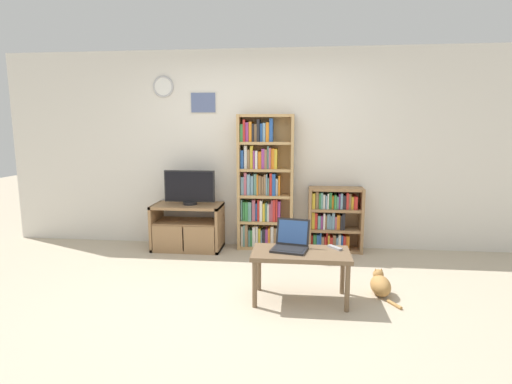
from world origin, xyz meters
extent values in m
plane|color=#BCAD93|center=(0.00, 0.00, 0.00)|extent=(18.00, 18.00, 0.00)
cube|color=silver|center=(0.00, 1.80, 1.30)|extent=(6.90, 0.06, 2.60)
torus|color=#B2B2B7|center=(-1.24, 1.76, 2.13)|extent=(0.28, 0.03, 0.28)
cylinder|color=white|center=(-1.24, 1.76, 2.13)|extent=(0.23, 0.02, 0.23)
cube|color=silver|center=(-0.70, 1.77, 1.92)|extent=(0.36, 0.01, 0.28)
cube|color=slate|center=(-0.70, 1.76, 1.92)|extent=(0.32, 0.02, 0.25)
cube|color=#9E754C|center=(-1.31, 1.51, 0.30)|extent=(0.04, 0.49, 0.60)
cube|color=#9E754C|center=(-0.45, 1.51, 0.30)|extent=(0.04, 0.49, 0.60)
cube|color=#9E754C|center=(-0.88, 1.51, 0.58)|extent=(0.90, 0.49, 0.04)
cube|color=#9E754C|center=(-0.88, 1.51, 0.02)|extent=(0.90, 0.49, 0.04)
cube|color=#9E754C|center=(-0.88, 1.51, 0.36)|extent=(0.83, 0.46, 0.04)
cube|color=#9E754C|center=(-1.09, 1.27, 0.20)|extent=(0.40, 0.02, 0.32)
cube|color=#9E754C|center=(-0.68, 1.27, 0.20)|extent=(0.40, 0.02, 0.32)
cylinder|color=black|center=(-0.84, 1.50, 0.62)|extent=(0.18, 0.18, 0.04)
cube|color=black|center=(-0.84, 1.50, 0.84)|extent=(0.66, 0.05, 0.41)
cube|color=black|center=(-0.84, 1.47, 0.84)|extent=(0.62, 0.01, 0.37)
cube|color=tan|center=(-0.21, 1.63, 0.88)|extent=(0.04, 0.25, 1.76)
cube|color=tan|center=(0.48, 1.63, 0.88)|extent=(0.04, 0.25, 1.76)
cube|color=tan|center=(0.14, 1.74, 0.88)|extent=(0.72, 0.02, 1.76)
cube|color=tan|center=(0.14, 1.63, 0.02)|extent=(0.65, 0.22, 0.04)
cube|color=tan|center=(0.14, 1.63, 0.36)|extent=(0.65, 0.22, 0.04)
cube|color=tan|center=(0.14, 1.63, 0.71)|extent=(0.65, 0.22, 0.04)
cube|color=tan|center=(0.14, 1.63, 1.05)|extent=(0.65, 0.22, 0.04)
cube|color=tan|center=(0.14, 1.63, 1.40)|extent=(0.65, 0.22, 0.04)
cube|color=tan|center=(0.14, 1.63, 1.74)|extent=(0.65, 0.22, 0.04)
cube|color=white|center=(-0.17, 1.64, 0.17)|extent=(0.03, 0.17, 0.27)
cube|color=#5B9389|center=(-0.14, 1.63, 0.18)|extent=(0.02, 0.20, 0.29)
cube|color=#93704C|center=(-0.11, 1.63, 0.18)|extent=(0.04, 0.20, 0.29)
cube|color=#5B9389|center=(-0.07, 1.64, 0.15)|extent=(0.02, 0.17, 0.22)
cube|color=#388947|center=(-0.04, 1.64, 0.15)|extent=(0.03, 0.16, 0.22)
cube|color=white|center=(-0.01, 1.64, 0.17)|extent=(0.04, 0.18, 0.27)
cube|color=white|center=(0.03, 1.64, 0.17)|extent=(0.03, 0.17, 0.27)
cube|color=gold|center=(0.06, 1.64, 0.16)|extent=(0.03, 0.16, 0.24)
cube|color=#759EB7|center=(0.09, 1.64, 0.14)|extent=(0.02, 0.15, 0.22)
cube|color=#232328|center=(0.12, 1.64, 0.15)|extent=(0.04, 0.16, 0.24)
cube|color=#9E4293|center=(0.16, 1.64, 0.15)|extent=(0.03, 0.17, 0.24)
cube|color=orange|center=(0.19, 1.63, 0.16)|extent=(0.03, 0.19, 0.25)
cube|color=white|center=(0.23, 1.64, 0.17)|extent=(0.04, 0.17, 0.27)
cube|color=#93704C|center=(0.27, 1.64, 0.16)|extent=(0.03, 0.18, 0.26)
cube|color=white|center=(0.31, 1.64, 0.16)|extent=(0.04, 0.18, 0.26)
cube|color=#5B9389|center=(0.34, 1.64, 0.16)|extent=(0.02, 0.17, 0.24)
cube|color=#232328|center=(0.38, 1.64, 0.16)|extent=(0.04, 0.15, 0.26)
cube|color=#5B9389|center=(-0.17, 1.64, 0.52)|extent=(0.02, 0.17, 0.28)
cube|color=#388947|center=(-0.14, 1.64, 0.51)|extent=(0.02, 0.17, 0.25)
cube|color=#388947|center=(-0.11, 1.63, 0.51)|extent=(0.04, 0.19, 0.25)
cube|color=#5B9389|center=(-0.06, 1.63, 0.51)|extent=(0.04, 0.20, 0.25)
cube|color=#B75B70|center=(-0.01, 1.64, 0.52)|extent=(0.04, 0.17, 0.28)
cube|color=#2856A8|center=(0.02, 1.64, 0.50)|extent=(0.02, 0.16, 0.23)
cube|color=red|center=(0.05, 1.64, 0.52)|extent=(0.03, 0.18, 0.28)
cube|color=white|center=(0.08, 1.63, 0.52)|extent=(0.03, 0.18, 0.27)
cube|color=gold|center=(0.12, 1.63, 0.50)|extent=(0.03, 0.19, 0.24)
cube|color=#5B9389|center=(0.15, 1.64, 0.50)|extent=(0.03, 0.16, 0.24)
cube|color=white|center=(0.18, 1.63, 0.50)|extent=(0.02, 0.19, 0.23)
cube|color=#B75B70|center=(0.20, 1.64, 0.50)|extent=(0.02, 0.17, 0.23)
cube|color=#B75B70|center=(0.23, 1.64, 0.52)|extent=(0.02, 0.15, 0.28)
cube|color=red|center=(0.26, 1.63, 0.53)|extent=(0.04, 0.19, 0.29)
cube|color=red|center=(0.29, 1.64, 0.53)|extent=(0.02, 0.18, 0.30)
cube|color=#9E4293|center=(0.32, 1.64, 0.51)|extent=(0.03, 0.15, 0.27)
cube|color=#759EB7|center=(-0.16, 1.64, 0.84)|extent=(0.04, 0.17, 0.23)
cube|color=#B75B70|center=(-0.12, 1.64, 0.87)|extent=(0.03, 0.18, 0.29)
cube|color=#759EB7|center=(-0.08, 1.64, 0.86)|extent=(0.04, 0.18, 0.27)
cube|color=#759EB7|center=(-0.04, 1.64, 0.85)|extent=(0.04, 0.16, 0.25)
cube|color=#5B9389|center=(0.01, 1.64, 0.86)|extent=(0.04, 0.16, 0.28)
cube|color=orange|center=(0.04, 1.63, 0.86)|extent=(0.02, 0.19, 0.27)
cube|color=#93704C|center=(0.07, 1.64, 0.85)|extent=(0.03, 0.17, 0.25)
cube|color=#93704C|center=(0.10, 1.64, 0.85)|extent=(0.03, 0.16, 0.24)
cube|color=#93704C|center=(0.13, 1.64, 0.86)|extent=(0.03, 0.16, 0.27)
cube|color=#759EB7|center=(0.16, 1.64, 0.86)|extent=(0.02, 0.16, 0.27)
cube|color=#5B9389|center=(0.18, 1.64, 0.84)|extent=(0.02, 0.18, 0.23)
cube|color=red|center=(0.21, 1.63, 0.87)|extent=(0.03, 0.20, 0.29)
cube|color=#2856A8|center=(0.25, 1.63, 0.87)|extent=(0.04, 0.20, 0.28)
cube|color=white|center=(0.29, 1.64, 0.84)|extent=(0.03, 0.16, 0.22)
cube|color=orange|center=(0.32, 1.64, 0.85)|extent=(0.02, 0.17, 0.26)
cube|color=#2856A8|center=(-0.16, 1.64, 1.19)|extent=(0.04, 0.18, 0.23)
cube|color=white|center=(-0.12, 1.64, 1.22)|extent=(0.04, 0.15, 0.30)
cube|color=#93704C|center=(-0.08, 1.64, 1.19)|extent=(0.03, 0.16, 0.25)
cube|color=gold|center=(-0.04, 1.63, 1.22)|extent=(0.03, 0.18, 0.29)
cube|color=#9E4293|center=(-0.01, 1.63, 1.19)|extent=(0.02, 0.20, 0.23)
cube|color=white|center=(0.02, 1.63, 1.19)|extent=(0.03, 0.20, 0.23)
cube|color=orange|center=(0.06, 1.64, 1.18)|extent=(0.04, 0.16, 0.22)
cube|color=#9E4293|center=(0.11, 1.64, 1.20)|extent=(0.04, 0.17, 0.26)
cube|color=#93704C|center=(0.14, 1.63, 1.20)|extent=(0.03, 0.19, 0.25)
cube|color=#5B9389|center=(0.17, 1.64, 1.22)|extent=(0.02, 0.17, 0.29)
cube|color=#B75B70|center=(0.20, 1.63, 1.21)|extent=(0.02, 0.20, 0.27)
cube|color=orange|center=(0.23, 1.64, 1.20)|extent=(0.04, 0.17, 0.26)
cube|color=gold|center=(0.27, 1.64, 1.20)|extent=(0.03, 0.18, 0.25)
cube|color=#388947|center=(-0.16, 1.63, 1.53)|extent=(0.03, 0.19, 0.22)
cube|color=red|center=(-0.13, 1.63, 1.56)|extent=(0.03, 0.20, 0.28)
cube|color=#9E4293|center=(-0.10, 1.64, 1.54)|extent=(0.04, 0.17, 0.24)
cube|color=orange|center=(-0.05, 1.64, 1.54)|extent=(0.04, 0.18, 0.25)
cube|color=#232328|center=(-0.02, 1.63, 1.53)|extent=(0.02, 0.19, 0.23)
cube|color=#93704C|center=(0.01, 1.64, 1.53)|extent=(0.03, 0.16, 0.22)
cube|color=#232328|center=(0.05, 1.63, 1.56)|extent=(0.03, 0.19, 0.28)
cube|color=#2856A8|center=(0.08, 1.64, 1.53)|extent=(0.03, 0.16, 0.23)
cube|color=#759EB7|center=(0.12, 1.64, 1.54)|extent=(0.04, 0.16, 0.24)
cube|color=orange|center=(0.16, 1.64, 1.54)|extent=(0.04, 0.17, 0.24)
cube|color=#2856A8|center=(0.21, 1.64, 1.56)|extent=(0.04, 0.17, 0.29)
cube|color=#9E754C|center=(0.72, 1.61, 0.42)|extent=(0.04, 0.29, 0.84)
cube|color=#9E754C|center=(1.37, 1.61, 0.42)|extent=(0.04, 0.29, 0.84)
cube|color=#9E754C|center=(1.05, 1.74, 0.42)|extent=(0.69, 0.02, 0.84)
cube|color=#9E754C|center=(1.05, 1.61, 0.02)|extent=(0.62, 0.25, 0.04)
cube|color=#9E754C|center=(1.05, 1.61, 0.28)|extent=(0.62, 0.25, 0.04)
cube|color=#9E754C|center=(1.05, 1.61, 0.55)|extent=(0.62, 0.25, 0.04)
cube|color=#9E754C|center=(1.05, 1.61, 0.82)|extent=(0.62, 0.25, 0.04)
cube|color=red|center=(0.75, 1.63, 0.12)|extent=(0.02, 0.18, 0.18)
cube|color=#388947|center=(0.79, 1.62, 0.13)|extent=(0.04, 0.20, 0.19)
cube|color=#2856A8|center=(0.83, 1.62, 0.13)|extent=(0.04, 0.21, 0.19)
cube|color=#2856A8|center=(0.86, 1.62, 0.15)|extent=(0.02, 0.22, 0.22)
cube|color=#93704C|center=(0.89, 1.62, 0.12)|extent=(0.03, 0.22, 0.17)
cube|color=red|center=(0.92, 1.62, 0.12)|extent=(0.02, 0.23, 0.17)
cube|color=red|center=(0.94, 1.63, 0.15)|extent=(0.02, 0.18, 0.22)
cube|color=gold|center=(0.97, 1.62, 0.13)|extent=(0.02, 0.21, 0.19)
cube|color=red|center=(1.00, 1.62, 0.12)|extent=(0.04, 0.22, 0.16)
cube|color=#93704C|center=(1.04, 1.62, 0.13)|extent=(0.04, 0.20, 0.19)
cube|color=#759EB7|center=(1.07, 1.62, 0.12)|extent=(0.03, 0.21, 0.16)
cube|color=white|center=(1.10, 1.62, 0.14)|extent=(0.03, 0.21, 0.20)
cube|color=#2856A8|center=(1.14, 1.62, 0.13)|extent=(0.02, 0.22, 0.19)
cube|color=red|center=(1.16, 1.62, 0.13)|extent=(0.03, 0.23, 0.19)
cube|color=orange|center=(1.21, 1.62, 0.13)|extent=(0.04, 0.20, 0.18)
cube|color=gold|center=(0.76, 1.62, 0.41)|extent=(0.04, 0.20, 0.22)
cube|color=red|center=(0.80, 1.62, 0.41)|extent=(0.03, 0.20, 0.21)
cube|color=#5B9389|center=(0.84, 1.62, 0.39)|extent=(0.04, 0.21, 0.17)
cube|color=#9E4293|center=(0.87, 1.62, 0.39)|extent=(0.02, 0.20, 0.17)
cube|color=white|center=(0.90, 1.62, 0.41)|extent=(0.02, 0.23, 0.21)
cube|color=#93704C|center=(0.92, 1.63, 0.39)|extent=(0.02, 0.19, 0.18)
cube|color=#759EB7|center=(0.96, 1.63, 0.40)|extent=(0.04, 0.18, 0.20)
cube|color=#759EB7|center=(0.99, 1.62, 0.39)|extent=(0.02, 0.20, 0.18)
cube|color=#759EB7|center=(1.02, 1.63, 0.41)|extent=(0.03, 0.19, 0.22)
cube|color=#B75B70|center=(1.05, 1.63, 0.38)|extent=(0.02, 0.19, 0.16)
cube|color=orange|center=(1.08, 1.63, 0.40)|extent=(0.04, 0.19, 0.19)
cube|color=#232328|center=(1.12, 1.62, 0.39)|extent=(0.02, 0.22, 0.18)
cube|color=#232328|center=(1.15, 1.62, 0.41)|extent=(0.04, 0.20, 0.21)
cube|color=gold|center=(0.76, 1.62, 0.67)|extent=(0.04, 0.23, 0.20)
cube|color=#93704C|center=(0.81, 1.62, 0.68)|extent=(0.04, 0.19, 0.22)
cube|color=#388947|center=(0.84, 1.62, 0.67)|extent=(0.02, 0.22, 0.20)
cube|color=#5B9389|center=(0.86, 1.62, 0.68)|extent=(0.02, 0.23, 0.21)
cube|color=white|center=(0.89, 1.62, 0.66)|extent=(0.03, 0.20, 0.18)
cube|color=#759EB7|center=(0.92, 1.62, 0.66)|extent=(0.02, 0.22, 0.17)
cube|color=white|center=(0.94, 1.62, 0.67)|extent=(0.02, 0.23, 0.20)
cube|color=#388947|center=(0.97, 1.63, 0.68)|extent=(0.03, 0.19, 0.21)
cube|color=orange|center=(1.00, 1.63, 0.65)|extent=(0.02, 0.18, 0.17)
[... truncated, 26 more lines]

